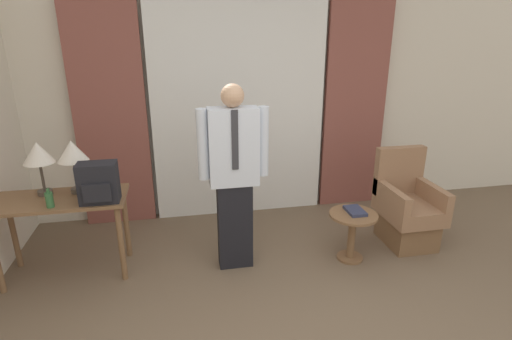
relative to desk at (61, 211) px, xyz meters
name	(u,v)px	position (x,y,z in m)	size (l,w,h in m)	color
wall_back	(238,100)	(1.75, 1.15, 0.73)	(10.00, 0.06, 2.70)	silver
curtain_sheer_center	(239,107)	(1.75, 1.02, 0.67)	(1.97, 0.06, 2.58)	white
curtain_drape_left	(110,112)	(0.34, 1.02, 0.67)	(0.76, 0.06, 2.58)	brown
curtain_drape_right	(355,103)	(3.16, 1.02, 0.67)	(0.76, 0.06, 2.58)	brown
desk	(61,211)	(0.00, 0.00, 0.00)	(1.12, 0.53, 0.74)	brown
table_lamp_left	(38,155)	(-0.14, 0.12, 0.49)	(0.26, 0.26, 0.48)	#4C4238
table_lamp_right	(72,153)	(0.14, 0.12, 0.49)	(0.26, 0.26, 0.48)	#4C4238
bottle_near_edge	(49,200)	(-0.02, -0.18, 0.19)	(0.06, 0.06, 0.16)	#336638
backpack	(98,183)	(0.37, -0.15, 0.29)	(0.32, 0.21, 0.34)	black
person	(234,173)	(1.51, -0.16, 0.31)	(0.62, 0.21, 1.70)	black
armchair	(407,210)	(3.32, -0.06, -0.27)	(0.52, 0.63, 0.97)	brown
side_table	(352,228)	(2.62, -0.28, -0.29)	(0.45, 0.45, 0.48)	brown
book	(355,211)	(2.64, -0.26, -0.12)	(0.15, 0.23, 0.03)	#2D334C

